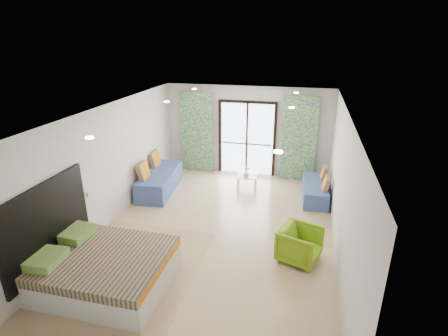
% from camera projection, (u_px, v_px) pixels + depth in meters
% --- Properties ---
extents(floor, '(5.00, 7.50, 0.01)m').
position_uv_depth(floor, '(216.00, 234.00, 7.67)').
color(floor, tan).
rests_on(floor, ground).
extents(ceiling, '(5.00, 7.50, 0.01)m').
position_uv_depth(ceiling, '(215.00, 113.00, 6.70)').
color(ceiling, silver).
rests_on(ceiling, ground).
extents(wall_back, '(5.00, 0.01, 2.70)m').
position_uv_depth(wall_back, '(247.00, 131.00, 10.58)').
color(wall_back, silver).
rests_on(wall_back, ground).
extents(wall_front, '(5.00, 0.01, 2.70)m').
position_uv_depth(wall_front, '(126.00, 307.00, 3.79)').
color(wall_front, silver).
rests_on(wall_front, ground).
extents(wall_left, '(0.01, 7.50, 2.70)m').
position_uv_depth(wall_left, '(107.00, 167.00, 7.73)').
color(wall_left, silver).
rests_on(wall_left, ground).
extents(wall_right, '(0.01, 7.50, 2.70)m').
position_uv_depth(wall_right, '(342.00, 189.00, 6.63)').
color(wall_right, silver).
rests_on(wall_right, ground).
extents(balcony_door, '(1.76, 0.08, 2.28)m').
position_uv_depth(balcony_door, '(247.00, 134.00, 10.59)').
color(balcony_door, black).
rests_on(balcony_door, floor).
extents(balcony_rail, '(1.52, 0.03, 0.04)m').
position_uv_depth(balcony_rail, '(247.00, 144.00, 10.71)').
color(balcony_rail, '#595451').
rests_on(balcony_rail, balcony_door).
extents(curtain_left, '(1.00, 0.10, 2.50)m').
position_uv_depth(curtain_left, '(197.00, 133.00, 10.80)').
color(curtain_left, silver).
rests_on(curtain_left, floor).
extents(curtain_right, '(1.00, 0.10, 2.50)m').
position_uv_depth(curtain_right, '(299.00, 139.00, 10.11)').
color(curtain_right, silver).
rests_on(curtain_right, floor).
extents(downlight_a, '(0.12, 0.12, 0.02)m').
position_uv_depth(downlight_a, '(89.00, 138.00, 5.20)').
color(downlight_a, '#FFE0B2').
rests_on(downlight_a, ceiling).
extents(downlight_b, '(0.12, 0.12, 0.02)m').
position_uv_depth(downlight_b, '(278.00, 152.00, 4.59)').
color(downlight_b, '#FFE0B2').
rests_on(downlight_b, ceiling).
extents(downlight_c, '(0.12, 0.12, 0.02)m').
position_uv_depth(downlight_c, '(167.00, 102.00, 7.92)').
color(downlight_c, '#FFE0B2').
rests_on(downlight_c, ceiling).
extents(downlight_d, '(0.12, 0.12, 0.02)m').
position_uv_depth(downlight_d, '(292.00, 107.00, 7.31)').
color(downlight_d, '#FFE0B2').
rests_on(downlight_d, ceiling).
extents(downlight_e, '(0.12, 0.12, 0.02)m').
position_uv_depth(downlight_e, '(194.00, 89.00, 9.73)').
color(downlight_e, '#FFE0B2').
rests_on(downlight_e, ceiling).
extents(downlight_f, '(0.12, 0.12, 0.02)m').
position_uv_depth(downlight_f, '(296.00, 93.00, 9.12)').
color(downlight_f, '#FFE0B2').
rests_on(downlight_f, ceiling).
extents(headboard, '(0.06, 2.10, 1.50)m').
position_uv_depth(headboard, '(47.00, 225.00, 6.00)').
color(headboard, black).
rests_on(headboard, floor).
extents(switch_plate, '(0.02, 0.10, 0.10)m').
position_uv_depth(switch_plate, '(89.00, 194.00, 7.13)').
color(switch_plate, silver).
rests_on(switch_plate, wall_left).
extents(bed, '(2.16, 1.77, 0.75)m').
position_uv_depth(bed, '(103.00, 269.00, 6.05)').
color(bed, silver).
rests_on(bed, floor).
extents(daybed_left, '(0.98, 2.08, 0.99)m').
position_uv_depth(daybed_left, '(159.00, 180.00, 9.70)').
color(daybed_left, '#3B518D').
rests_on(daybed_left, floor).
extents(daybed_right, '(0.69, 1.63, 0.79)m').
position_uv_depth(daybed_right, '(316.00, 190.00, 9.24)').
color(daybed_right, '#3B518D').
rests_on(daybed_right, floor).
extents(coffee_table, '(0.61, 0.61, 0.64)m').
position_uv_depth(coffee_table, '(247.00, 176.00, 9.89)').
color(coffee_table, silver).
rests_on(coffee_table, floor).
extents(vase, '(0.18, 0.19, 0.16)m').
position_uv_depth(vase, '(246.00, 173.00, 9.78)').
color(vase, white).
rests_on(vase, coffee_table).
extents(armchair, '(0.88, 0.90, 0.75)m').
position_uv_depth(armchair, '(300.00, 243.00, 6.68)').
color(armchair, '#7BAD16').
rests_on(armchair, floor).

